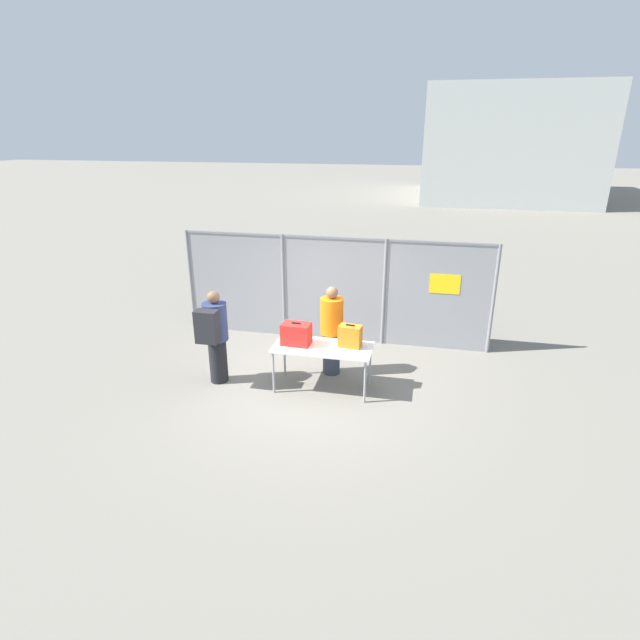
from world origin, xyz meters
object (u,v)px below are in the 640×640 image
(traveler_hooded, at_px, (215,334))
(utility_trailer, at_px, (389,306))
(suitcase_red, at_px, (296,334))
(inspection_table, at_px, (323,350))
(security_worker_near, at_px, (332,330))
(suitcase_orange, at_px, (350,336))

(traveler_hooded, xyz_separation_m, utility_trailer, (2.75, 3.72, -0.55))
(suitcase_red, relative_size, utility_trailer, 0.12)
(inspection_table, bearing_deg, security_worker_near, 86.80)
(suitcase_orange, height_order, traveler_hooded, traveler_hooded)
(suitcase_red, bearing_deg, utility_trailer, 69.32)
(utility_trailer, bearing_deg, security_worker_near, -105.76)
(utility_trailer, bearing_deg, suitcase_orange, -96.63)
(security_worker_near, height_order, utility_trailer, security_worker_near)
(inspection_table, xyz_separation_m, security_worker_near, (0.03, 0.62, 0.14))
(suitcase_orange, bearing_deg, traveler_hooded, -172.55)
(traveler_hooded, xyz_separation_m, security_worker_near, (1.93, 0.82, -0.07))
(utility_trailer, bearing_deg, inspection_table, -103.62)
(inspection_table, bearing_deg, suitcase_red, 178.29)
(suitcase_red, xyz_separation_m, suitcase_orange, (0.93, 0.10, 0.00))
(inspection_table, relative_size, traveler_hooded, 0.99)
(traveler_hooded, bearing_deg, suitcase_red, 19.28)
(inspection_table, height_order, suitcase_red, suitcase_red)
(inspection_table, relative_size, suitcase_orange, 4.15)
(inspection_table, relative_size, security_worker_near, 1.01)
(suitcase_red, xyz_separation_m, security_worker_near, (0.51, 0.61, -0.11))
(suitcase_red, bearing_deg, security_worker_near, 50.21)
(inspection_table, distance_m, security_worker_near, 0.64)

